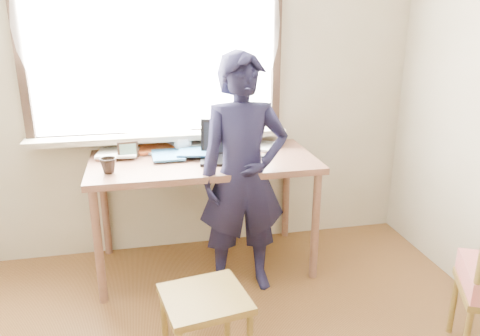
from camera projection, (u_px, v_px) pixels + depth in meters
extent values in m
cube|color=#B7AC93|center=(184.00, 82.00, 3.39)|extent=(3.50, 0.02, 2.60)
cube|color=white|center=(154.00, 40.00, 3.25)|extent=(1.70, 0.01, 1.30)
cube|color=black|center=(159.00, 135.00, 3.45)|extent=(1.82, 0.06, 0.06)
cube|color=black|center=(18.00, 41.00, 3.06)|extent=(0.06, 0.06, 1.30)
cube|color=black|center=(276.00, 38.00, 3.41)|extent=(0.06, 0.06, 1.30)
cube|color=#B7AC93|center=(160.00, 136.00, 3.38)|extent=(1.85, 0.20, 0.04)
cube|color=white|center=(153.00, 25.00, 3.14)|extent=(1.95, 0.02, 1.65)
cube|color=brown|center=(203.00, 162.00, 3.23)|extent=(1.54, 0.77, 0.04)
cylinder|color=brown|center=(98.00, 248.00, 2.91)|extent=(0.05, 0.05, 0.78)
cylinder|color=brown|center=(105.00, 207.00, 3.52)|extent=(0.05, 0.05, 0.78)
cylinder|color=brown|center=(315.00, 227.00, 3.19)|extent=(0.05, 0.05, 0.78)
cylinder|color=brown|center=(286.00, 192.00, 3.80)|extent=(0.05, 0.05, 0.78)
cube|color=black|center=(228.00, 159.00, 3.17)|extent=(0.41, 0.32, 0.02)
cube|color=black|center=(228.00, 137.00, 3.26)|extent=(0.38, 0.14, 0.25)
cube|color=black|center=(228.00, 137.00, 3.26)|extent=(0.33, 0.11, 0.20)
cube|color=black|center=(228.00, 159.00, 3.16)|extent=(0.35, 0.20, 0.00)
imported|color=white|center=(183.00, 144.00, 3.38)|extent=(0.18, 0.18, 0.10)
imported|color=black|center=(109.00, 166.00, 2.92)|extent=(0.13, 0.13, 0.10)
ellipsoid|color=black|center=(266.00, 157.00, 3.20)|extent=(0.08, 0.06, 0.03)
cube|color=white|center=(115.00, 152.00, 3.37)|extent=(0.29, 0.28, 0.00)
cube|color=#BD5423|center=(172.00, 153.00, 3.29)|extent=(0.25, 0.27, 0.02)
cube|color=white|center=(186.00, 147.00, 3.42)|extent=(0.26, 0.26, 0.02)
cube|color=#BD5423|center=(167.00, 153.00, 3.26)|extent=(0.23, 0.29, 0.02)
cube|color=white|center=(140.00, 156.00, 3.19)|extent=(0.32, 0.31, 0.01)
cube|color=white|center=(167.00, 146.00, 3.44)|extent=(0.31, 0.29, 0.01)
cube|color=white|center=(156.00, 152.00, 3.25)|extent=(0.35, 0.31, 0.02)
cube|color=white|center=(132.00, 152.00, 3.25)|extent=(0.21, 0.28, 0.01)
imported|color=white|center=(149.00, 150.00, 3.39)|extent=(0.19, 0.25, 0.02)
imported|color=white|center=(256.00, 145.00, 3.50)|extent=(0.29, 0.31, 0.02)
cube|color=black|center=(128.00, 151.00, 3.19)|extent=(0.14, 0.03, 0.11)
cube|color=#416D30|center=(128.00, 151.00, 3.19)|extent=(0.11, 0.01, 0.08)
cube|color=brown|center=(205.00, 299.00, 2.36)|extent=(0.47, 0.46, 0.04)
cylinder|color=brown|center=(165.00, 323.00, 2.52)|extent=(0.03, 0.03, 0.39)
cylinder|color=brown|center=(227.00, 308.00, 2.64)|extent=(0.03, 0.03, 0.39)
cylinder|color=brown|center=(453.00, 304.00, 2.69)|extent=(0.03, 0.03, 0.38)
imported|color=black|center=(243.00, 176.00, 2.98)|extent=(0.58, 0.38, 1.57)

